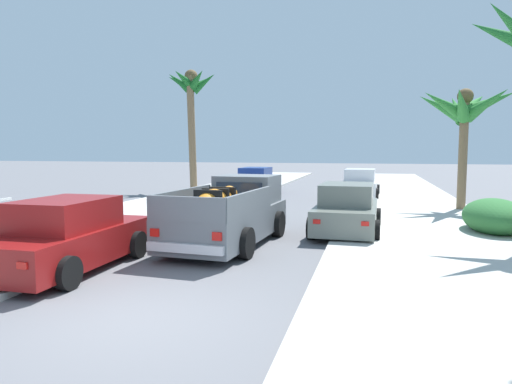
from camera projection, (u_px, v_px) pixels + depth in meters
ground_plane at (130, 318)px, 7.02m from camera, size 160.00×160.00×0.00m
sidewalk_left at (165, 208)px, 19.85m from camera, size 5.25×60.00×0.12m
sidewalk_right at (413, 216)px, 17.35m from camera, size 5.25×60.00×0.12m
curb_left at (191, 209)px, 19.55m from camera, size 0.16×60.00×0.10m
curb_right at (379, 215)px, 17.65m from camera, size 0.16×60.00×0.10m
pickup_truck at (231, 214)px, 12.50m from camera, size 2.45×5.32×1.80m
car_left_near at (68, 237)px, 9.79m from camera, size 2.04×4.27×1.54m
car_right_near at (255, 182)px, 26.48m from camera, size 2.08×4.28×1.54m
car_left_mid at (360, 184)px, 24.49m from camera, size 2.13×4.31×1.54m
car_right_mid at (347, 210)px, 14.10m from camera, size 2.10×4.29×1.54m
palm_tree_right_fore at (464, 110)px, 18.51m from camera, size 3.85×3.62×5.09m
palm_tree_left_mid at (191, 94)px, 27.89m from camera, size 3.57×3.32×7.42m
hedge_bush at (495, 217)px, 13.83m from camera, size 1.80×2.80×1.10m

